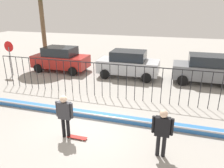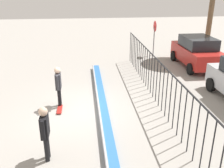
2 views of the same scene
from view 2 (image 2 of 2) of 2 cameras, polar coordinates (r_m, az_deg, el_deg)
The scene contains 8 objects.
ground_plane at distance 10.99m, azimuth -7.54°, elevation -5.74°, with size 60.00×60.00×0.00m, color #9E9991.
bowl_coping_ledge at distance 10.95m, azimuth -2.18°, elevation -4.95°, with size 11.00×0.40×0.27m.
perimeter_fence at distance 10.95m, azimuth 10.63°, elevation 0.77°, with size 14.04×0.04×1.95m.
skateboarder at distance 11.04m, azimuth -11.85°, elevation 0.16°, with size 0.71×0.27×1.77m.
skateboard at distance 11.04m, azimuth -11.56°, elevation -5.52°, with size 0.80×0.20×0.07m.
camera_operator at distance 7.81m, azimuth -14.70°, elevation -9.67°, with size 0.71×0.27×1.75m.
parked_car_red at distance 17.09m, azimuth 18.37°, elevation 6.84°, with size 4.30×2.12×1.90m.
stop_sign at distance 19.01m, azimuth 9.41°, elevation 11.05°, with size 0.76×0.07×2.50m.
Camera 2 is at (9.77, 0.35, 5.02)m, focal length 41.09 mm.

